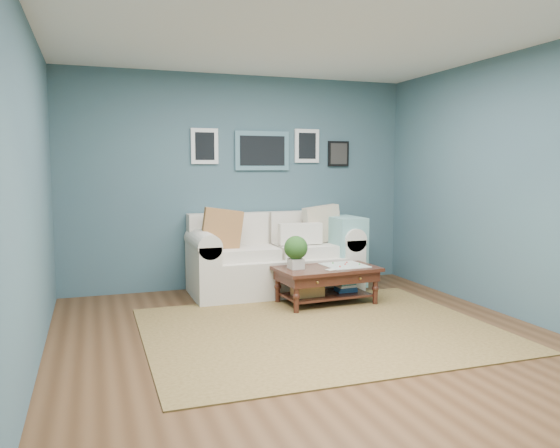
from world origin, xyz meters
name	(u,v)px	position (x,y,z in m)	size (l,w,h in m)	color
room_shell	(315,188)	(0.01, 0.06, 1.36)	(5.00, 5.02, 2.70)	brown
area_rug	(320,329)	(0.19, 0.35, 0.01)	(3.26, 2.60, 0.01)	brown
loveseat	(280,256)	(0.37, 2.03, 0.44)	(2.10, 0.95, 1.08)	beige
coffee_table	(321,274)	(0.59, 1.25, 0.35)	(1.17, 0.73, 0.79)	#36120D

